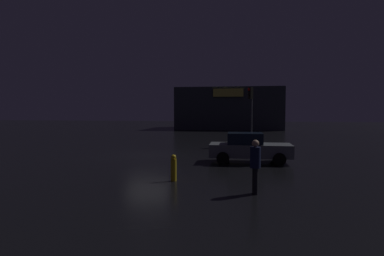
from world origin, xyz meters
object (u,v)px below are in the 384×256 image
pedestrian (255,162)px  fire_hydrant (174,168)px  car_near (249,148)px  traffic_signal_opposite (251,100)px  store_building (230,109)px

pedestrian → fire_hydrant: bearing=154.1°
car_near → pedestrian: size_ratio=2.38×
traffic_signal_opposite → pedestrian: traffic_signal_opposite is taller
store_building → traffic_signal_opposite: 23.66m
store_building → car_near: size_ratio=3.54×
store_building → pedestrian: store_building is taller
fire_hydrant → pedestrian: bearing=-25.9°
traffic_signal_opposite → car_near: bearing=-91.1°
pedestrian → fire_hydrant: 3.39m
car_near → pedestrian: bearing=-88.7°
traffic_signal_opposite → fire_hydrant: bearing=-103.2°
car_near → fire_hydrant: size_ratio=4.12×
traffic_signal_opposite → car_near: 8.37m
store_building → traffic_signal_opposite: size_ratio=3.35×
store_building → traffic_signal_opposite: store_building is taller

